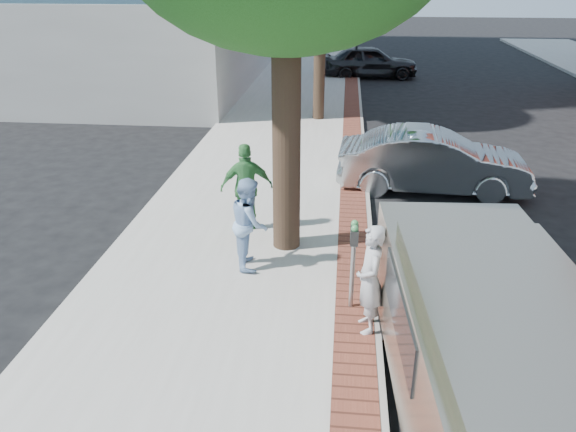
# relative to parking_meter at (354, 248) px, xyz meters

# --- Properties ---
(ground) EXTENTS (120.00, 120.00, 0.00)m
(ground) POSITION_rel_parking_meter_xyz_m (-0.65, 0.17, -1.21)
(ground) COLOR black
(ground) RESTS_ON ground
(sidewalk) EXTENTS (5.00, 60.00, 0.15)m
(sidewalk) POSITION_rel_parking_meter_xyz_m (-2.15, 8.17, -1.13)
(sidewalk) COLOR #9E9991
(sidewalk) RESTS_ON ground
(brick_strip) EXTENTS (0.60, 60.00, 0.01)m
(brick_strip) POSITION_rel_parking_meter_xyz_m (0.05, 8.17, -1.05)
(brick_strip) COLOR brown
(brick_strip) RESTS_ON sidewalk
(curb) EXTENTS (0.10, 60.00, 0.15)m
(curb) POSITION_rel_parking_meter_xyz_m (0.40, 8.17, -1.13)
(curb) COLOR gray
(curb) RESTS_ON ground
(office_base) EXTENTS (18.20, 22.20, 4.00)m
(office_base) POSITION_rel_parking_meter_xyz_m (-13.65, 22.17, 0.79)
(office_base) COLOR gray
(office_base) RESTS_ON ground
(signal_near) EXTENTS (0.70, 0.15, 3.80)m
(signal_near) POSITION_rel_parking_meter_xyz_m (0.25, 22.17, 1.05)
(signal_near) COLOR black
(signal_near) RESTS_ON ground
(parking_meter) EXTENTS (0.12, 0.32, 1.47)m
(parking_meter) POSITION_rel_parking_meter_xyz_m (0.00, 0.00, 0.00)
(parking_meter) COLOR gray
(parking_meter) RESTS_ON sidewalk
(person_gray) EXTENTS (0.49, 0.67, 1.69)m
(person_gray) POSITION_rel_parking_meter_xyz_m (0.24, -0.58, -0.21)
(person_gray) COLOR #A3A3A8
(person_gray) RESTS_ON sidewalk
(person_officer) EXTENTS (0.77, 0.91, 1.66)m
(person_officer) POSITION_rel_parking_meter_xyz_m (-1.81, 1.22, -0.22)
(person_officer) COLOR #8BAED7
(person_officer) RESTS_ON sidewalk
(person_green) EXTENTS (1.13, 0.69, 1.81)m
(person_green) POSITION_rel_parking_meter_xyz_m (-2.13, 2.76, -0.15)
(person_green) COLOR #3D8846
(person_green) RESTS_ON sidewalk
(sedan_silver) EXTENTS (4.68, 1.86, 1.51)m
(sedan_silver) POSITION_rel_parking_meter_xyz_m (1.99, 5.72, -0.45)
(sedan_silver) COLOR #A3A6AA
(sedan_silver) RESTS_ON ground
(bg_car) EXTENTS (4.83, 2.29, 1.59)m
(bg_car) POSITION_rel_parking_meter_xyz_m (0.95, 21.32, -0.41)
(bg_car) COLOR black
(bg_car) RESTS_ON ground
(van) EXTENTS (2.39, 5.56, 2.01)m
(van) POSITION_rel_parking_meter_xyz_m (1.55, -2.03, -0.11)
(van) COLOR gray
(van) RESTS_ON ground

